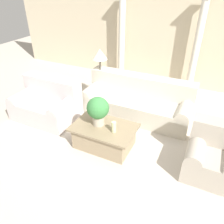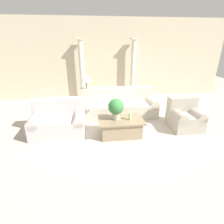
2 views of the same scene
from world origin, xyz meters
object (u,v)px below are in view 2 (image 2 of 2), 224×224
at_px(sofa_long, 118,105).
at_px(armchair, 184,116).
at_px(coffee_table, 121,127).
at_px(potted_plant, 116,108).
at_px(loveseat, 59,120).
at_px(floor_lamp, 86,81).

bearing_deg(sofa_long, armchair, -33.97).
height_order(coffee_table, potted_plant, potted_plant).
relative_size(sofa_long, armchair, 2.90).
xyz_separation_m(sofa_long, armchair, (1.72, -1.16, 0.00)).
distance_m(sofa_long, armchair, 2.07).
relative_size(sofa_long, coffee_table, 2.11).
xyz_separation_m(loveseat, floor_lamp, (0.77, 1.13, 0.80)).
bearing_deg(armchair, floor_lamp, 154.38).
bearing_deg(coffee_table, armchair, 5.52).
height_order(sofa_long, coffee_table, sofa_long).
relative_size(coffee_table, floor_lamp, 0.85).
distance_m(potted_plant, floor_lamp, 1.69).
bearing_deg(potted_plant, loveseat, 167.25).
height_order(loveseat, coffee_table, loveseat).
height_order(floor_lamp, armchair, floor_lamp).
xyz_separation_m(loveseat, coffee_table, (1.64, -0.37, -0.12)).
bearing_deg(sofa_long, coffee_table, -96.55).
xyz_separation_m(sofa_long, loveseat, (-1.79, -0.97, 0.01)).
distance_m(coffee_table, floor_lamp, 1.96).
xyz_separation_m(loveseat, armchair, (3.51, -0.19, -0.01)).
height_order(sofa_long, loveseat, same).
height_order(sofa_long, armchair, sofa_long).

